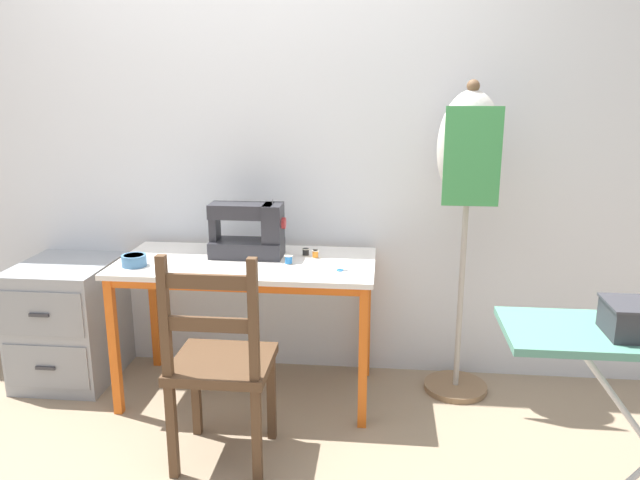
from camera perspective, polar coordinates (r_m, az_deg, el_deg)
ground_plane at (r=3.04m, az=-7.65°, el=-16.28°), size 14.00×14.00×0.00m
wall_back at (r=3.28m, az=-5.67°, el=9.60°), size 10.00×0.05×2.55m
sewing_table at (r=3.04m, az=-6.79°, el=-3.33°), size 1.24×0.60×0.70m
sewing_machine at (r=3.07m, az=-6.37°, el=0.75°), size 0.37×0.18×0.29m
fabric_bowl at (r=3.04m, az=-16.64°, el=-1.78°), size 0.12×0.12×0.05m
scissors at (r=2.85m, az=2.37°, el=-2.83°), size 0.13×0.07×0.01m
thread_spool_near_machine at (r=2.95m, az=-2.89°, el=-1.81°), size 0.04×0.04×0.04m
thread_spool_mid_table at (r=3.09m, az=-1.31°, el=-1.11°), size 0.04×0.04×0.04m
thread_spool_far_edge at (r=3.05m, az=-0.43°, el=-1.29°), size 0.04×0.04×0.04m
wooden_chair at (r=2.59m, az=-9.11°, el=-11.20°), size 0.40×0.38×0.93m
filing_cabinet at (r=3.57m, az=-21.90°, el=-6.87°), size 0.47×0.55×0.63m
dress_form at (r=3.03m, az=13.40°, el=6.14°), size 0.32×0.32×1.55m
storage_box at (r=2.06m, az=27.06°, el=-6.46°), size 0.19×0.17×0.10m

